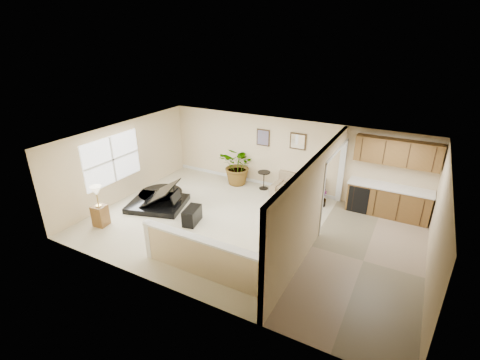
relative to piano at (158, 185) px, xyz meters
The scene contains 20 objects.
floor 3.24m from the piano, ahead, with size 9.00×9.00×0.00m, color beige.
back_wall 4.40m from the piano, 43.25° to the left, with size 9.00×0.04×2.50m, color beige.
front_wall 4.42m from the piano, 43.51° to the right, with size 9.00×0.04×2.50m, color beige.
left_wall 1.45m from the piano, behind, with size 0.04×6.00×2.50m, color beige.
right_wall 7.70m from the piano, ahead, with size 0.04×6.00×2.50m, color beige.
ceiling 3.67m from the piano, ahead, with size 9.00×6.00×0.04m, color white.
kitchen_vinyl 6.36m from the piano, ahead, with size 2.70×6.00×0.01m, color #9B8469.
interior_partition 5.01m from the piano, ahead, with size 0.18×5.99×2.50m.
pony_half_wall 3.99m from the piano, 35.44° to the right, with size 3.42×0.22×1.00m.
left_window 1.61m from the piano, 158.61° to the right, with size 0.05×2.15×1.45m, color white.
wall_art_left 3.86m from the piano, 53.05° to the left, with size 0.48×0.04×0.58m.
wall_mirror 4.70m from the piano, 40.41° to the left, with size 0.55×0.04×0.55m.
kitchen_cabinets 6.92m from the piano, 23.13° to the left, with size 2.36×0.65×2.33m.
piano is the anchor object (origin of this frame).
piano_bench 1.73m from the piano, 16.61° to the right, with size 0.35×0.70×0.46m, color black.
loveseat 4.55m from the piano, 35.52° to the left, with size 1.64×0.97×0.92m.
accent_table 3.60m from the piano, 47.20° to the left, with size 0.44×0.44×0.64m.
palm_plant 2.98m from the piano, 60.29° to the left, with size 1.37×1.21×1.43m.
small_plant 5.17m from the piano, 27.13° to the left, with size 0.34×0.34×0.54m.
lamp_stand 1.92m from the piano, 108.15° to the right, with size 0.40×0.40×1.21m.
Camera 1 is at (3.82, -7.52, 5.13)m, focal length 26.00 mm.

